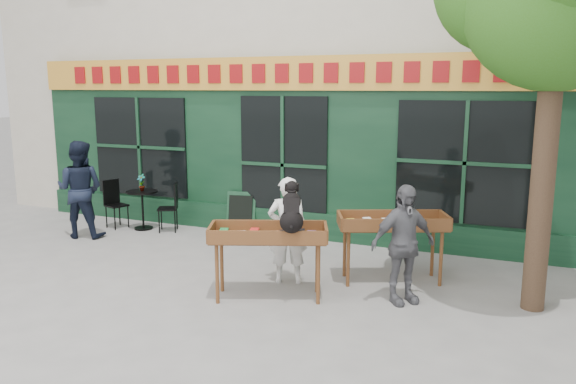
# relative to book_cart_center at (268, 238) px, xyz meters

# --- Properties ---
(ground) EXTENTS (80.00, 80.00, 0.00)m
(ground) POSITION_rel_book_cart_center_xyz_m (-1.06, 0.65, -0.82)
(ground) COLOR slate
(ground) RESTS_ON ground
(book_cart_center) EXTENTS (1.62, 1.13, 0.99)m
(book_cart_center) POSITION_rel_book_cart_center_xyz_m (0.00, 0.00, 0.00)
(book_cart_center) COLOR brown
(book_cart_center) RESTS_ON ground
(dog) EXTENTS (0.54, 0.68, 0.60)m
(dog) POSITION_rel_book_cart_center_xyz_m (0.35, -0.05, 0.47)
(dog) COLOR black
(dog) RESTS_ON book_cart_center
(woman) EXTENTS (0.65, 0.55, 1.53)m
(woman) POSITION_rel_book_cart_center_xyz_m (0.00, 0.65, -0.06)
(woman) COLOR white
(woman) RESTS_ON ground
(book_cart_right) EXTENTS (1.62, 1.17, 0.99)m
(book_cart_right) POSITION_rel_book_cart_center_xyz_m (1.36, 1.27, 0.00)
(book_cart_right) COLOR brown
(book_cart_right) RESTS_ON ground
(man_right) EXTENTS (0.92, 0.90, 1.56)m
(man_right) POSITION_rel_book_cart_center_xyz_m (1.66, 0.52, -0.04)
(man_right) COLOR #515155
(man_right) RESTS_ON ground
(bistro_table) EXTENTS (0.60, 0.60, 0.76)m
(bistro_table) POSITION_rel_book_cart_center_xyz_m (-3.80, 2.36, -0.28)
(bistro_table) COLOR black
(bistro_table) RESTS_ON ground
(bistro_chair_left) EXTENTS (0.46, 0.46, 0.95)m
(bistro_chair_left) POSITION_rel_book_cart_center_xyz_m (-4.44, 2.29, -0.26)
(bistro_chair_left) COLOR black
(bistro_chair_left) RESTS_ON ground
(bistro_chair_right) EXTENTS (0.49, 0.49, 0.95)m
(bistro_chair_right) POSITION_rel_book_cart_center_xyz_m (-3.17, 2.45, -0.26)
(bistro_chair_right) COLOR black
(bistro_chair_right) RESTS_ON ground
(potted_plant) EXTENTS (0.18, 0.13, 0.33)m
(potted_plant) POSITION_rel_book_cart_center_xyz_m (-3.80, 2.36, 0.11)
(potted_plant) COLOR gray
(potted_plant) RESTS_ON bistro_table
(man_left) EXTENTS (1.04, 0.91, 1.80)m
(man_left) POSITION_rel_book_cart_center_xyz_m (-4.50, 1.46, 0.08)
(man_left) COLOR black
(man_left) RESTS_ON ground
(chalkboard) EXTENTS (0.59, 0.30, 0.79)m
(chalkboard) POSITION_rel_book_cart_center_xyz_m (-1.89, 2.84, -0.42)
(chalkboard) COLOR black
(chalkboard) RESTS_ON ground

